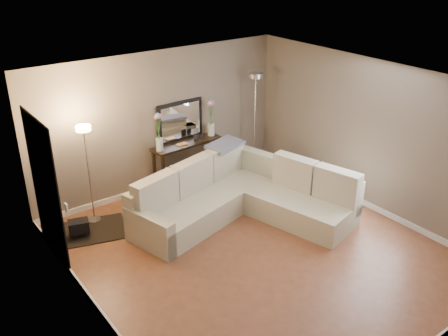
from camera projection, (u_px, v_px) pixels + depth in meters
floor at (255, 251)px, 7.62m from camera, size 5.00×5.50×0.01m
ceiling at (260, 84)px, 6.52m from camera, size 5.00×5.50×0.01m
wall_back at (160, 122)px, 9.09m from camera, size 5.00×0.02×2.60m
wall_front at (432, 269)px, 5.05m from camera, size 5.00×0.02×2.60m
wall_left at (89, 230)px, 5.72m from camera, size 0.02×5.50×2.60m
wall_right at (372, 136)px, 8.42m from camera, size 0.02×5.50×2.60m
baseboard_back at (165, 183)px, 9.59m from camera, size 5.00×0.03×0.10m
baseboard_left at (102, 315)px, 6.26m from camera, size 0.03×5.50×0.10m
baseboard_right at (362, 202)px, 8.93m from camera, size 0.03×5.50×0.10m
doorway at (46, 190)px, 7.06m from camera, size 0.02×1.20×2.20m
switch_plate at (66, 208)px, 6.40m from camera, size 0.02×0.08×0.12m
sectional_sofa at (238, 196)px, 8.46m from camera, size 3.36×2.82×0.98m
throw_blanket at (225, 145)px, 8.93m from camera, size 0.79×0.60×0.09m
console_table at (184, 162)px, 9.45m from camera, size 1.42×0.46×0.86m
leaning_mirror at (180, 121)px, 9.31m from camera, size 0.99×0.11×0.77m
table_decor at (188, 143)px, 9.30m from camera, size 0.60×0.14×0.14m
flower_vase_left at (159, 135)px, 8.87m from camera, size 0.16×0.14×0.74m
flower_vase_right at (211, 121)px, 9.56m from camera, size 0.16×0.14×0.74m
floor_lamp_lit at (87, 156)px, 7.93m from camera, size 0.30×0.30×1.70m
floor_lamp_unlit at (255, 102)px, 9.82m from camera, size 0.30×0.30×1.98m
charcoal_rug at (91, 231)px, 8.13m from camera, size 1.30×1.11×0.01m
black_bag at (79, 226)px, 7.91m from camera, size 0.36×0.30×0.20m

